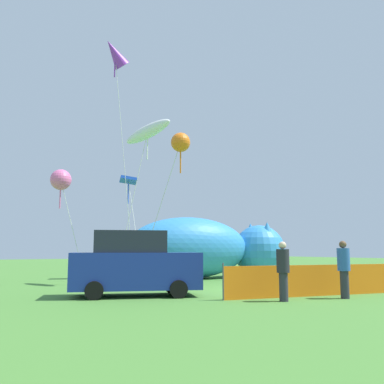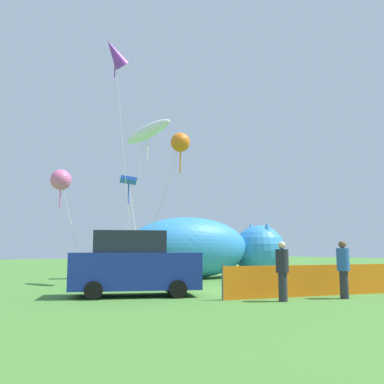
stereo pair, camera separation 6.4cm
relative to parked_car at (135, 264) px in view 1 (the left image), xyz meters
name	(u,v)px [view 1 (the left image)]	position (x,y,z in m)	size (l,w,h in m)	color
ground_plane	(253,291)	(4.48, -0.70, -1.03)	(120.00, 120.00, 0.00)	#477F33
parked_car	(135,264)	(0.00, 0.00, 0.00)	(4.55, 3.15, 2.13)	navy
folding_chair	(287,276)	(6.10, -0.82, -0.52)	(0.68, 0.68, 0.87)	#267F33
inflatable_cat	(206,250)	(6.95, 6.18, 0.46)	(9.34, 4.26, 3.24)	#338CD8
safety_fence	(329,280)	(5.69, -3.22, -0.52)	(7.80, 1.49, 1.12)	orange
spectator_in_blue_shirt	(344,267)	(5.35, -4.11, -0.05)	(0.39, 0.39, 1.80)	#2D2D38
spectator_in_black_shirt	(283,268)	(3.19, -3.65, -0.07)	(0.38, 0.38, 1.76)	#2D2D38
kite_purple_delta	(115,54)	(1.81, 7.00, 10.68)	(1.82, 1.33, 12.59)	silver
kite_pink_octopus	(61,180)	(-0.98, 6.01, 3.60)	(1.61, 1.01, 5.11)	silver
kite_orange_flower	(180,143)	(2.77, 1.76, 4.89)	(1.17, 3.03, 6.36)	silver
kite_blue_box	(129,182)	(3.17, 8.05, 4.15)	(1.14, 3.20, 5.48)	silver
kite_white_ghost	(148,132)	(2.41, 4.18, 5.87)	(2.21, 2.75, 7.57)	silver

